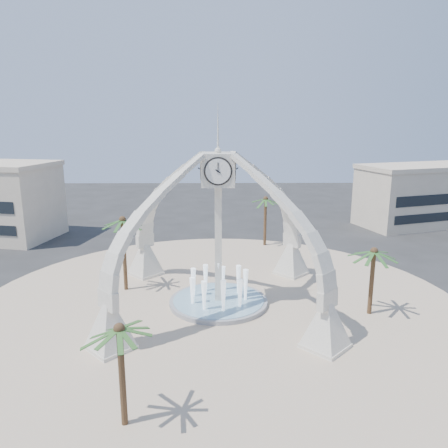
{
  "coord_description": "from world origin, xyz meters",
  "views": [
    {
      "loc": [
        0.11,
        -33.2,
        14.76
      ],
      "look_at": [
        0.47,
        2.0,
        6.29
      ],
      "focal_mm": 35.0,
      "sensor_mm": 36.0,
      "label": 1
    }
  ],
  "objects_px": {
    "fountain": "(218,301)",
    "palm_north": "(266,199)",
    "palm_east": "(374,252)",
    "clock_tower": "(218,227)",
    "palm_south": "(119,330)",
    "palm_west": "(122,221)"
  },
  "relations": [
    {
      "from": "palm_north",
      "to": "palm_south",
      "type": "relative_size",
      "value": 1.09
    },
    {
      "from": "palm_east",
      "to": "palm_south",
      "type": "relative_size",
      "value": 0.99
    },
    {
      "from": "palm_west",
      "to": "palm_south",
      "type": "relative_size",
      "value": 1.21
    },
    {
      "from": "clock_tower",
      "to": "palm_north",
      "type": "xyz_separation_m",
      "value": [
        5.51,
        17.14,
        -0.89
      ]
    },
    {
      "from": "palm_east",
      "to": "clock_tower",
      "type": "bearing_deg",
      "value": 170.67
    },
    {
      "from": "clock_tower",
      "to": "palm_south",
      "type": "distance_m",
      "value": 15.21
    },
    {
      "from": "palm_north",
      "to": "palm_west",
      "type": "bearing_deg",
      "value": -134.52
    },
    {
      "from": "clock_tower",
      "to": "palm_south",
      "type": "height_order",
      "value": "clock_tower"
    },
    {
      "from": "clock_tower",
      "to": "palm_west",
      "type": "relative_size",
      "value": 2.53
    },
    {
      "from": "clock_tower",
      "to": "fountain",
      "type": "xyz_separation_m",
      "value": [
        0.0,
        0.0,
        -6.2
      ]
    },
    {
      "from": "clock_tower",
      "to": "palm_north",
      "type": "relative_size",
      "value": 2.82
    },
    {
      "from": "fountain",
      "to": "palm_north",
      "type": "relative_size",
      "value": 1.26
    },
    {
      "from": "clock_tower",
      "to": "palm_east",
      "type": "distance_m",
      "value": 11.98
    },
    {
      "from": "palm_west",
      "to": "palm_south",
      "type": "distance_m",
      "value": 18.01
    },
    {
      "from": "palm_east",
      "to": "palm_south",
      "type": "xyz_separation_m",
      "value": [
        -16.35,
        -12.5,
        0.08
      ]
    },
    {
      "from": "palm_south",
      "to": "palm_north",
      "type": "bearing_deg",
      "value": 72.2
    },
    {
      "from": "fountain",
      "to": "palm_south",
      "type": "relative_size",
      "value": 1.37
    },
    {
      "from": "clock_tower",
      "to": "palm_north",
      "type": "height_order",
      "value": "clock_tower"
    },
    {
      "from": "fountain",
      "to": "palm_west",
      "type": "relative_size",
      "value": 1.13
    },
    {
      "from": "clock_tower",
      "to": "fountain",
      "type": "height_order",
      "value": "clock_tower"
    },
    {
      "from": "clock_tower",
      "to": "palm_east",
      "type": "bearing_deg",
      "value": -9.33
    },
    {
      "from": "palm_east",
      "to": "palm_north",
      "type": "height_order",
      "value": "palm_north"
    }
  ]
}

